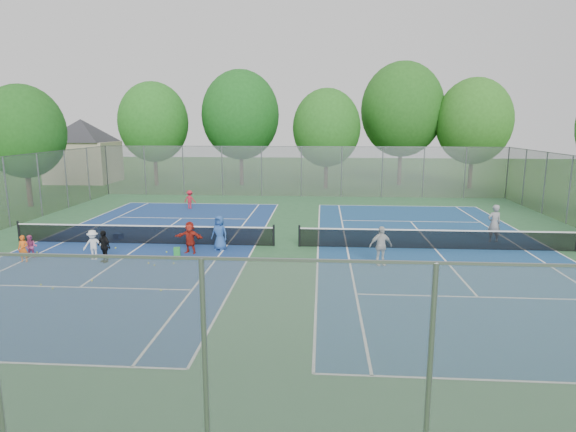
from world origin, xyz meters
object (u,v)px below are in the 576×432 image
object	(u,v)px
net_right	(435,240)
ball_crate	(118,236)
instructor	(494,223)
net_left	(144,235)
ball_hopper	(177,254)

from	to	relation	value
net_right	ball_crate	bearing A→B (deg)	176.92
net_right	instructor	xyz separation A→B (m)	(3.20, 1.62, 0.49)
net_left	instructor	distance (m)	17.28
net_left	ball_hopper	world-z (taller)	net_left
net_left	ball_hopper	size ratio (longest dim) A/B	24.22
net_left	ball_crate	world-z (taller)	net_left
net_right	instructor	bearing A→B (deg)	26.89
ball_crate	ball_hopper	xyz separation A→B (m)	(4.09, -3.40, 0.11)
net_right	ball_hopper	distance (m)	11.86
net_left	ball_crate	xyz separation A→B (m)	(-1.67, 0.84, -0.30)
net_left	instructor	world-z (taller)	instructor
net_left	net_right	xyz separation A→B (m)	(14.00, 0.00, 0.00)
ball_hopper	instructor	xyz separation A→B (m)	(14.78, 4.18, 0.68)
net_right	ball_hopper	bearing A→B (deg)	-167.55
ball_crate	net_left	bearing A→B (deg)	-26.78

